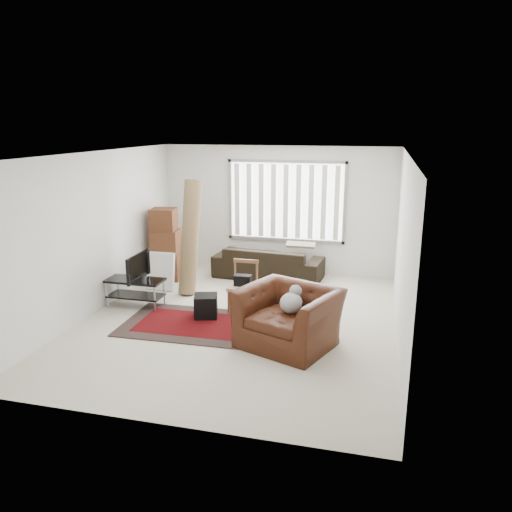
{
  "coord_description": "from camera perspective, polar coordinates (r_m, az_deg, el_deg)",
  "views": [
    {
      "loc": [
        2.15,
        -7.34,
        3.15
      ],
      "look_at": [
        0.22,
        0.27,
        1.05
      ],
      "focal_mm": 35.0,
      "sensor_mm": 36.0,
      "label": 1
    }
  ],
  "objects": [
    {
      "name": "room",
      "position": [
        8.25,
        -0.87,
        5.26
      ],
      "size": [
        6.0,
        6.02,
        2.71
      ],
      "color": "beige",
      "rests_on": "ground"
    },
    {
      "name": "white_flatpack",
      "position": [
        9.85,
        -10.92,
        -1.7
      ],
      "size": [
        0.58,
        0.21,
        0.74
      ],
      "primitive_type": "cube",
      "rotation": [
        -0.18,
        0.0,
        -0.0
      ],
      "color": "silver",
      "rests_on": "ground"
    },
    {
      "name": "tv",
      "position": [
        8.92,
        -13.76,
        -1.16
      ],
      "size": [
        0.11,
        0.81,
        0.47
      ],
      "primitive_type": "imported",
      "rotation": [
        0.0,
        0.0,
        1.57
      ],
      "color": "black",
      "rests_on": "tv_stand"
    },
    {
      "name": "sofa",
      "position": [
        10.4,
        1.42,
        -0.19
      ],
      "size": [
        2.32,
        1.17,
        0.86
      ],
      "primitive_type": "imported",
      "rotation": [
        0.0,
        0.0,
        3.05
      ],
      "color": "black",
      "rests_on": "ground"
    },
    {
      "name": "subwoofer",
      "position": [
        8.38,
        -5.75,
        -5.69
      ],
      "size": [
        0.46,
        0.46,
        0.37
      ],
      "primitive_type": "cube",
      "rotation": [
        0.0,
        0.0,
        0.29
      ],
      "color": "black",
      "rests_on": "persian_rug"
    },
    {
      "name": "side_chair",
      "position": [
        8.55,
        -1.48,
        -3.23
      ],
      "size": [
        0.47,
        0.47,
        0.87
      ],
      "rotation": [
        0.0,
        0.0,
        0.0
      ],
      "color": "#9C8066",
      "rests_on": "ground"
    },
    {
      "name": "rolled_rug",
      "position": [
        9.43,
        -7.56,
        2.15
      ],
      "size": [
        0.45,
        0.72,
        2.16
      ],
      "primitive_type": "cylinder",
      "rotation": [
        -0.17,
        0.0,
        -0.2
      ],
      "color": "brown",
      "rests_on": "ground"
    },
    {
      "name": "persian_rug",
      "position": [
        8.19,
        -7.19,
        -7.71
      ],
      "size": [
        2.26,
        1.53,
        0.02
      ],
      "color": "black",
      "rests_on": "ground"
    },
    {
      "name": "moving_boxes",
      "position": [
        10.44,
        -10.32,
        1.06
      ],
      "size": [
        0.68,
        0.63,
        1.47
      ],
      "color": "#56301B",
      "rests_on": "ground"
    },
    {
      "name": "armchair",
      "position": [
        7.26,
        3.76,
        -6.56
      ],
      "size": [
        1.64,
        1.54,
        0.97
      ],
      "rotation": [
        0.0,
        0.0,
        -0.37
      ],
      "color": "#3B190C",
      "rests_on": "ground"
    },
    {
      "name": "tv_stand",
      "position": [
        9.03,
        -13.61,
        -3.44
      ],
      "size": [
        1.01,
        0.45,
        0.5
      ],
      "color": "black",
      "rests_on": "ground"
    }
  ]
}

